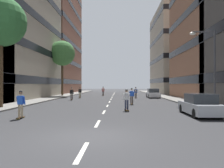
{
  "coord_description": "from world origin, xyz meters",
  "views": [
    {
      "loc": [
        1.17,
        -8.82,
        2.13
      ],
      "look_at": [
        0.0,
        27.63,
        2.27
      ],
      "focal_mm": 34.62,
      "sensor_mm": 36.0,
      "label": 1
    }
  ],
  "objects_px": {
    "parked_car_mid": "(153,94)",
    "parked_car_near": "(200,105)",
    "skater_5": "(136,92)",
    "skater_2": "(72,93)",
    "street_tree_mid": "(62,53)",
    "skater_0": "(103,91)",
    "street_tree_near": "(1,22)",
    "streetlamp_right": "(210,61)",
    "skater_1": "(21,103)",
    "skater_4": "(80,92)",
    "skater_3": "(127,99)",
    "skater_6": "(132,95)"
  },
  "relations": [
    {
      "from": "parked_car_mid",
      "to": "parked_car_near",
      "type": "bearing_deg",
      "value": -90.0
    },
    {
      "from": "skater_5",
      "to": "skater_2",
      "type": "bearing_deg",
      "value": -152.39
    },
    {
      "from": "street_tree_mid",
      "to": "skater_0",
      "type": "bearing_deg",
      "value": 15.15
    },
    {
      "from": "street_tree_near",
      "to": "parked_car_mid",
      "type": "bearing_deg",
      "value": 45.87
    },
    {
      "from": "streetlamp_right",
      "to": "skater_0",
      "type": "xyz_separation_m",
      "value": [
        -10.65,
        23.85,
        -3.12
      ]
    },
    {
      "from": "skater_2",
      "to": "skater_1",
      "type": "bearing_deg",
      "value": -88.65
    },
    {
      "from": "street_tree_mid",
      "to": "skater_4",
      "type": "bearing_deg",
      "value": -50.53
    },
    {
      "from": "street_tree_mid",
      "to": "parked_car_near",
      "type": "bearing_deg",
      "value": -56.92
    },
    {
      "from": "skater_2",
      "to": "skater_4",
      "type": "distance_m",
      "value": 4.94
    },
    {
      "from": "parked_car_near",
      "to": "skater_3",
      "type": "relative_size",
      "value": 2.47
    },
    {
      "from": "skater_3",
      "to": "parked_car_near",
      "type": "bearing_deg",
      "value": -27.64
    },
    {
      "from": "street_tree_near",
      "to": "skater_0",
      "type": "bearing_deg",
      "value": 71.97
    },
    {
      "from": "skater_5",
      "to": "skater_3",
      "type": "bearing_deg",
      "value": -96.95
    },
    {
      "from": "skater_5",
      "to": "skater_6",
      "type": "bearing_deg",
      "value": -96.64
    },
    {
      "from": "streetlamp_right",
      "to": "skater_0",
      "type": "distance_m",
      "value": 26.3
    },
    {
      "from": "skater_4",
      "to": "skater_3",
      "type": "bearing_deg",
      "value": -67.83
    },
    {
      "from": "skater_0",
      "to": "skater_4",
      "type": "height_order",
      "value": "same"
    },
    {
      "from": "parked_car_near",
      "to": "skater_3",
      "type": "bearing_deg",
      "value": 152.36
    },
    {
      "from": "streetlamp_right",
      "to": "skater_2",
      "type": "distance_m",
      "value": 18.67
    },
    {
      "from": "street_tree_mid",
      "to": "skater_0",
      "type": "height_order",
      "value": "street_tree_mid"
    },
    {
      "from": "street_tree_mid",
      "to": "skater_5",
      "type": "bearing_deg",
      "value": -21.5
    },
    {
      "from": "streetlamp_right",
      "to": "skater_2",
      "type": "xyz_separation_m",
      "value": [
        -14.17,
        11.74,
        -3.15
      ]
    },
    {
      "from": "skater_0",
      "to": "skater_6",
      "type": "distance_m",
      "value": 18.98
    },
    {
      "from": "parked_car_mid",
      "to": "skater_5",
      "type": "bearing_deg",
      "value": -162.85
    },
    {
      "from": "street_tree_mid",
      "to": "skater_2",
      "type": "height_order",
      "value": "street_tree_mid"
    },
    {
      "from": "skater_1",
      "to": "skater_5",
      "type": "relative_size",
      "value": 1.0
    },
    {
      "from": "street_tree_mid",
      "to": "streetlamp_right",
      "type": "height_order",
      "value": "street_tree_mid"
    },
    {
      "from": "parked_car_near",
      "to": "skater_1",
      "type": "height_order",
      "value": "skater_1"
    },
    {
      "from": "skater_2",
      "to": "skater_5",
      "type": "height_order",
      "value": "same"
    },
    {
      "from": "street_tree_near",
      "to": "skater_6",
      "type": "height_order",
      "value": "street_tree_near"
    },
    {
      "from": "streetlamp_right",
      "to": "skater_5",
      "type": "bearing_deg",
      "value": 106.38
    },
    {
      "from": "parked_car_mid",
      "to": "skater_6",
      "type": "distance_m",
      "value": 12.8
    },
    {
      "from": "skater_3",
      "to": "skater_2",
      "type": "bearing_deg",
      "value": 120.75
    },
    {
      "from": "parked_car_mid",
      "to": "skater_5",
      "type": "xyz_separation_m",
      "value": [
        -2.9,
        -0.9,
        0.32
      ]
    },
    {
      "from": "skater_0",
      "to": "skater_5",
      "type": "distance_m",
      "value": 9.27
    },
    {
      "from": "skater_3",
      "to": "skater_5",
      "type": "relative_size",
      "value": 1.0
    },
    {
      "from": "parked_car_near",
      "to": "skater_5",
      "type": "bearing_deg",
      "value": 98.43
    },
    {
      "from": "skater_1",
      "to": "skater_3",
      "type": "bearing_deg",
      "value": 32.23
    },
    {
      "from": "parked_car_near",
      "to": "parked_car_mid",
      "type": "height_order",
      "value": "same"
    },
    {
      "from": "skater_0",
      "to": "skater_5",
      "type": "relative_size",
      "value": 1.0
    },
    {
      "from": "streetlamp_right",
      "to": "skater_1",
      "type": "relative_size",
      "value": 3.65
    },
    {
      "from": "street_tree_near",
      "to": "skater_0",
      "type": "xyz_separation_m",
      "value": [
        7.49,
        23.02,
        -6.77
      ]
    },
    {
      "from": "streetlamp_right",
      "to": "skater_5",
      "type": "height_order",
      "value": "streetlamp_right"
    },
    {
      "from": "skater_3",
      "to": "skater_6",
      "type": "bearing_deg",
      "value": 82.46
    },
    {
      "from": "skater_4",
      "to": "street_tree_near",
      "type": "bearing_deg",
      "value": -104.98
    },
    {
      "from": "skater_2",
      "to": "skater_3",
      "type": "relative_size",
      "value": 1.0
    },
    {
      "from": "streetlamp_right",
      "to": "skater_4",
      "type": "height_order",
      "value": "streetlamp_right"
    },
    {
      "from": "parked_car_near",
      "to": "streetlamp_right",
      "type": "xyz_separation_m",
      "value": [
        1.97,
        3.0,
        3.44
      ]
    },
    {
      "from": "street_tree_mid",
      "to": "skater_4",
      "type": "distance_m",
      "value": 9.67
    },
    {
      "from": "street_tree_mid",
      "to": "streetlamp_right",
      "type": "relative_size",
      "value": 1.57
    }
  ]
}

